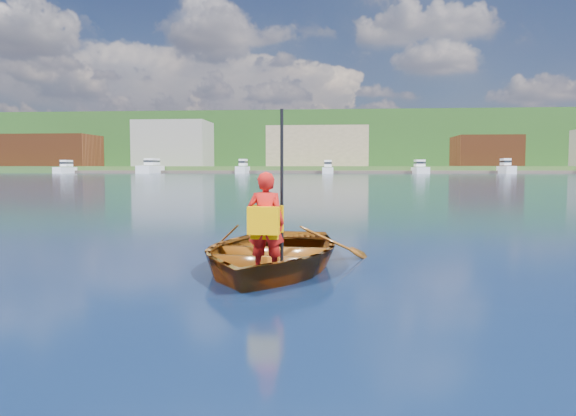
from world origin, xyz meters
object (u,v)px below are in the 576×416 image
Objects in this scene: rowboat at (270,252)px; child_paddler at (266,223)px; marina_yachts at (335,168)px; dock at (334,172)px.

child_paddler reaches higher than rowboat.
marina_yachts reaches higher than child_paddler.
dock is 4.82m from marina_yachts.
rowboat is 0.02× the size of dock.
rowboat is at bearing -89.96° from dock.
marina_yachts is at bearing -85.95° from dock.
dock is (-0.18, 149.29, -0.27)m from child_paddler.
dock is at bearing 90.04° from rowboat.
marina_yachts is at bearing 89.91° from rowboat.
child_paddler is (0.07, -0.91, 0.47)m from rowboat.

